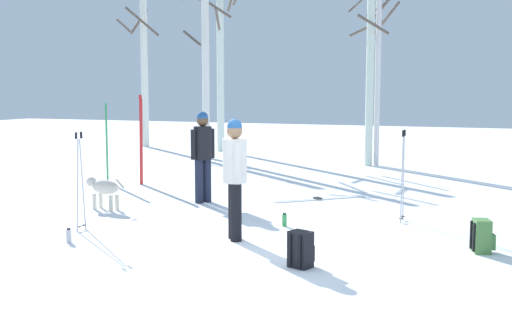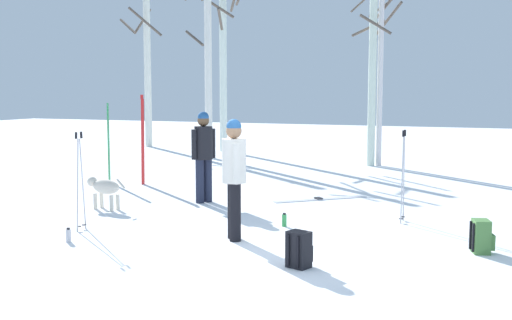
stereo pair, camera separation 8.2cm
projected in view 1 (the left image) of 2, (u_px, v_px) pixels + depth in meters
ground_plane at (250, 257)px, 8.00m from camera, size 60.00×60.00×0.00m
person_1 at (235, 171)px, 8.83m from camera, size 0.34×0.45×1.72m
person_2 at (203, 151)px, 11.79m from camera, size 0.34×0.47×1.72m
dog at (104, 188)px, 11.15m from camera, size 0.89×0.31×0.57m
ski_pair_planted_0 at (107, 143)px, 14.28m from camera, size 0.07×0.13×1.82m
ski_pair_planted_1 at (141, 140)px, 14.08m from camera, size 0.04×0.18×2.01m
ski_pair_lying_1 at (320, 199)px, 12.21m from camera, size 1.55×1.44×0.05m
ski_poles_0 at (403, 173)px, 10.06m from camera, size 0.07×0.26×1.48m
ski_poles_1 at (80, 178)px, 9.43m from camera, size 0.07×0.22×1.50m
backpack_0 at (301, 250)px, 7.53m from camera, size 0.31×0.33×0.44m
backpack_2 at (482, 237)px, 8.20m from camera, size 0.33×0.31×0.44m
water_bottle_0 at (69, 236)px, 8.76m from camera, size 0.07×0.07×0.21m
water_bottle_1 at (284, 220)px, 9.80m from camera, size 0.07×0.07×0.21m
birch_tree_0 at (143, 48)px, 23.21m from camera, size 1.89×1.58×7.19m
birch_tree_1 at (221, 50)px, 21.43m from camera, size 1.51×1.58×6.62m
birch_tree_2 at (205, 58)px, 19.40m from camera, size 1.31×1.32×5.85m
birch_tree_3 at (371, 68)px, 17.39m from camera, size 1.44×1.36×5.09m
birch_tree_4 at (378, 38)px, 17.36m from camera, size 1.62×1.36×6.80m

